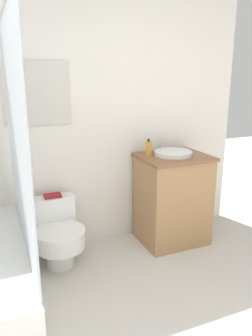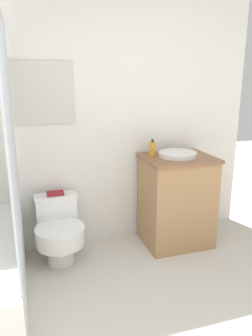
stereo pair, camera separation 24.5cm
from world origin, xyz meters
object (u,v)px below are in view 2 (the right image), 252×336
Objects in this scene: book_on_tank at (55,193)px; sink at (177,154)px; soap_bottle at (152,149)px; toilet at (59,231)px.

sink is at bearing -6.78° from book_on_tank.
soap_bottle is (-0.22, 0.08, 0.05)m from sink.
soap_bottle is (0.91, 0.10, 0.65)m from toilet.
book_on_tank reaches higher than toilet.
toilet is at bearing -179.05° from sink.
soap_bottle is at bearing 159.22° from sink.
soap_bottle is at bearing -3.22° from book_on_tank.
toilet is 1.12m from soap_bottle.
sink is 2.50× the size of soap_bottle.
soap_bottle reaches higher than toilet.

